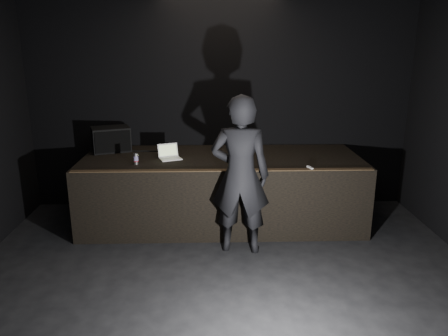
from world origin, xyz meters
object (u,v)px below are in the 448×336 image
stage_riser (222,189)px  beer_can (136,159)px  laptop (169,155)px  stage_monitor (111,139)px  person (240,175)px

stage_riser → beer_can: bearing=-162.5°
laptop → beer_can: bearing=-166.7°
stage_riser → laptop: 0.93m
stage_monitor → person: 2.31m
stage_monitor → laptop: bearing=-46.9°
laptop → beer_can: 0.52m
stage_monitor → beer_can: bearing=-77.1°
stage_riser → beer_can: 1.36m
stage_riser → stage_monitor: 1.84m
laptop → person: bearing=-64.3°
beer_can → stage_monitor: bearing=123.0°
stage_riser → stage_monitor: (-1.67, 0.39, 0.68)m
person → beer_can: bearing=-15.6°
stage_riser → stage_monitor: size_ratio=6.16×
laptop → person: size_ratio=0.18×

